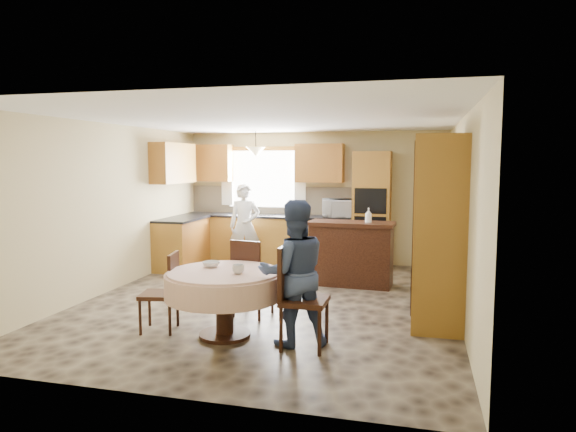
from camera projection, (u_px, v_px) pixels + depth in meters
The scene contains 36 objects.
floor at pixel (270, 302), 7.13m from camera, with size 5.00×6.00×0.01m, color #6C5F4B.
ceiling at pixel (269, 120), 6.87m from camera, with size 5.00×6.00×0.01m, color white.
wall_back at pixel (313, 197), 9.89m from camera, with size 5.00×0.02×2.50m, color tan.
wall_front at pixel (163, 248), 4.11m from camera, with size 5.00×0.02×2.50m, color tan.
wall_left at pixel (108, 208), 7.62m from camera, with size 0.02×6.00×2.50m, color tan.
wall_right at pixel (462, 217), 6.38m from camera, with size 0.02×6.00×2.50m, color tan.
window at pixel (263, 179), 10.08m from camera, with size 1.40×0.03×1.10m, color white.
curtain_left at pixel (227, 176), 10.21m from camera, with size 0.22×0.02×1.15m, color white.
curtain_right at pixel (300, 177), 9.84m from camera, with size 0.22×0.02×1.15m, color white.
base_cab_back at pixel (267, 240), 9.90m from camera, with size 3.30×0.60×0.88m, color #AB802D.
counter_back at pixel (267, 216), 9.85m from camera, with size 3.30×0.64×0.04m, color black.
base_cab_left at pixel (182, 244), 9.37m from camera, with size 0.60×1.20×0.88m, color #AB802D.
counter_left at pixel (181, 219), 9.32m from camera, with size 0.64×1.20×0.04m, color black.
backsplash at pixel (271, 200), 10.10m from camera, with size 3.30×0.02×0.55m, color tan.
wall_cab_left at pixel (211, 163), 10.17m from camera, with size 0.85×0.33×0.72m, color #AB772A.
wall_cab_right at pixel (320, 163), 9.62m from camera, with size 0.90×0.33×0.72m, color #AB772A.
wall_cab_side at pixel (173, 163), 9.24m from camera, with size 0.33×1.20×0.72m, color #AB772A.
oven_tower at pixel (372, 210), 9.33m from camera, with size 0.66×0.62×2.12m, color #AB802D.
oven_upper at pixel (370, 201), 9.00m from camera, with size 0.56×0.01×0.45m, color black.
oven_lower at pixel (370, 229), 9.06m from camera, with size 0.56×0.01×0.45m, color black.
pendant at pixel (256, 152), 9.56m from camera, with size 0.36×0.36×0.18m, color beige.
sideboard at pixel (351, 256), 8.04m from camera, with size 1.32×0.54×0.94m, color #361C0E.
space_heater at pixel (427, 291), 6.69m from camera, with size 0.38×0.27×0.53m, color black.
cupboard at pixel (439, 231), 6.10m from camera, with size 0.59×1.17×2.24m, color #AB802D.
dining_table at pixel (224, 286), 5.66m from camera, with size 1.30×1.30×0.74m.
chair_left at pixel (165, 288), 5.86m from camera, with size 0.46×0.46×0.91m.
chair_back at pixel (250, 274), 6.38m from camera, with size 0.49×0.49×0.98m.
chair_right at pixel (296, 291), 5.34m from camera, with size 0.47×0.47×1.08m.
framed_picture at pixel (455, 181), 7.35m from camera, with size 0.06×0.54×0.45m.
microwave at pixel (338, 208), 9.44m from camera, with size 0.59×0.40×0.33m, color silver.
person_sink at pixel (245, 226), 9.39m from camera, with size 0.56×0.37×1.54m, color silver.
person_dining at pixel (294, 273), 5.40m from camera, with size 0.75×0.59×1.55m, color navy.
bowl_sideboard at pixel (328, 223), 8.09m from camera, with size 0.21×0.21×0.05m, color #B2B2B2.
bottle_sideboard at pixel (368, 217), 7.92m from camera, with size 0.11×0.11×0.29m, color silver.
cup_table at pixel (238, 269), 5.50m from camera, with size 0.13×0.13×0.10m, color #B2B2B2.
bowl_table at pixel (211, 264), 5.86m from camera, with size 0.20×0.20×0.06m, color #B2B2B2.
Camera 1 is at (1.98, -6.68, 1.94)m, focal length 32.00 mm.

